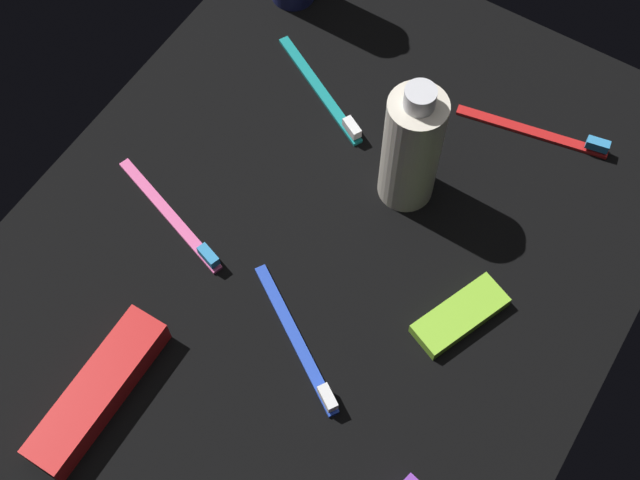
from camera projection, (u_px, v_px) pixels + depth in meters
ground_plane at (320, 255)px, 94.55cm from camera, size 84.00×64.00×1.20cm
bodywash_bottle at (412, 148)px, 90.56cm from camera, size 6.22×6.22×17.88cm
toothbrush_teal at (324, 94)px, 103.17cm from camera, size 9.44×16.49×2.10cm
toothbrush_blue at (300, 346)px, 88.40cm from camera, size 10.52×15.92×2.10cm
toothbrush_pink at (175, 220)px, 95.23cm from camera, size 6.64×17.51×2.10cm
toothbrush_red at (541, 133)px, 100.59cm from camera, size 4.74×17.88×2.10cm
toothpaste_box_red at (98, 391)px, 85.14cm from camera, size 17.65×4.60×3.20cm
snack_bar_lime at (460, 315)px, 89.80cm from camera, size 11.14×7.57×1.50cm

